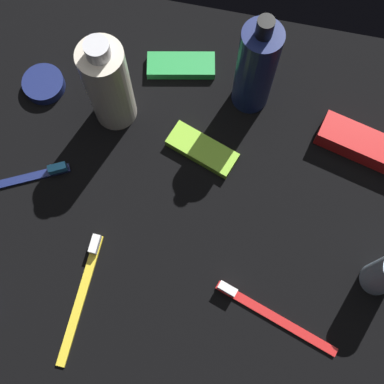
{
  "coord_description": "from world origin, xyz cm",
  "views": [
    {
      "loc": [
        4.36,
        -20.89,
        73.45
      ],
      "look_at": [
        0.0,
        0.0,
        3.0
      ],
      "focal_mm": 49.7,
      "sensor_mm": 36.0,
      "label": 1
    }
  ],
  "objects_px": {
    "snack_bar_green": "(181,65)",
    "cream_tin_left": "(44,84)",
    "bodywash_bottle": "(108,85)",
    "snack_bar_lime": "(203,150)",
    "toothbrush_navy": "(16,180)",
    "lotion_bottle": "(256,68)",
    "toothbrush_yellow": "(82,290)",
    "toothpaste_box_red": "(377,151)",
    "toothbrush_red": "(269,314)"
  },
  "relations": [
    {
      "from": "toothbrush_navy",
      "to": "snack_bar_green",
      "type": "xyz_separation_m",
      "value": [
        0.2,
        0.23,
        0.0
      ]
    },
    {
      "from": "cream_tin_left",
      "to": "bodywash_bottle",
      "type": "bearing_deg",
      "value": -8.73
    },
    {
      "from": "toothbrush_yellow",
      "to": "snack_bar_lime",
      "type": "distance_m",
      "value": 0.26
    },
    {
      "from": "toothbrush_navy",
      "to": "toothpaste_box_red",
      "type": "xyz_separation_m",
      "value": [
        0.5,
        0.15,
        0.01
      ]
    },
    {
      "from": "toothpaste_box_red",
      "to": "snack_bar_lime",
      "type": "bearing_deg",
      "value": -155.31
    },
    {
      "from": "toothbrush_red",
      "to": "snack_bar_lime",
      "type": "distance_m",
      "value": 0.25
    },
    {
      "from": "bodywash_bottle",
      "to": "snack_bar_green",
      "type": "relative_size",
      "value": 1.76
    },
    {
      "from": "toothbrush_red",
      "to": "toothbrush_navy",
      "type": "bearing_deg",
      "value": 163.94
    },
    {
      "from": "toothpaste_box_red",
      "to": "bodywash_bottle",
      "type": "bearing_deg",
      "value": -164.54
    },
    {
      "from": "toothpaste_box_red",
      "to": "cream_tin_left",
      "type": "distance_m",
      "value": 0.51
    },
    {
      "from": "toothbrush_navy",
      "to": "cream_tin_left",
      "type": "bearing_deg",
      "value": 91.06
    },
    {
      "from": "toothbrush_red",
      "to": "snack_bar_green",
      "type": "xyz_separation_m",
      "value": [
        -0.19,
        0.34,
        0.0
      ]
    },
    {
      "from": "lotion_bottle",
      "to": "toothpaste_box_red",
      "type": "distance_m",
      "value": 0.22
    },
    {
      "from": "lotion_bottle",
      "to": "snack_bar_lime",
      "type": "bearing_deg",
      "value": -116.87
    },
    {
      "from": "toothbrush_yellow",
      "to": "snack_bar_lime",
      "type": "relative_size",
      "value": 1.73
    },
    {
      "from": "toothpaste_box_red",
      "to": "snack_bar_lime",
      "type": "height_order",
      "value": "toothpaste_box_red"
    },
    {
      "from": "toothpaste_box_red",
      "to": "snack_bar_lime",
      "type": "xyz_separation_m",
      "value": [
        -0.25,
        -0.05,
        -0.01
      ]
    },
    {
      "from": "snack_bar_green",
      "to": "cream_tin_left",
      "type": "relative_size",
      "value": 1.65
    },
    {
      "from": "toothbrush_yellow",
      "to": "snack_bar_lime",
      "type": "height_order",
      "value": "toothbrush_yellow"
    },
    {
      "from": "toothbrush_navy",
      "to": "cream_tin_left",
      "type": "height_order",
      "value": "toothbrush_navy"
    },
    {
      "from": "snack_bar_lime",
      "to": "toothbrush_red",
      "type": "bearing_deg",
      "value": -38.39
    },
    {
      "from": "snack_bar_green",
      "to": "snack_bar_lime",
      "type": "bearing_deg",
      "value": -76.36
    },
    {
      "from": "bodywash_bottle",
      "to": "toothbrush_yellow",
      "type": "height_order",
      "value": "bodywash_bottle"
    },
    {
      "from": "lotion_bottle",
      "to": "cream_tin_left",
      "type": "bearing_deg",
      "value": -171.46
    },
    {
      "from": "toothbrush_yellow",
      "to": "toothbrush_navy",
      "type": "relative_size",
      "value": 1.08
    },
    {
      "from": "bodywash_bottle",
      "to": "cream_tin_left",
      "type": "xyz_separation_m",
      "value": [
        -0.12,
        0.02,
        -0.08
      ]
    },
    {
      "from": "lotion_bottle",
      "to": "toothbrush_navy",
      "type": "bearing_deg",
      "value": -146.73
    },
    {
      "from": "toothbrush_red",
      "to": "snack_bar_green",
      "type": "relative_size",
      "value": 1.68
    },
    {
      "from": "bodywash_bottle",
      "to": "toothbrush_yellow",
      "type": "relative_size",
      "value": 1.01
    },
    {
      "from": "snack_bar_lime",
      "to": "snack_bar_green",
      "type": "height_order",
      "value": "same"
    },
    {
      "from": "bodywash_bottle",
      "to": "toothpaste_box_red",
      "type": "xyz_separation_m",
      "value": [
        0.39,
        0.01,
        -0.07
      ]
    },
    {
      "from": "snack_bar_lime",
      "to": "bodywash_bottle",
      "type": "bearing_deg",
      "value": -175.04
    },
    {
      "from": "snack_bar_green",
      "to": "bodywash_bottle",
      "type": "bearing_deg",
      "value": -142.5
    },
    {
      "from": "lotion_bottle",
      "to": "toothbrush_red",
      "type": "bearing_deg",
      "value": -75.52
    },
    {
      "from": "toothbrush_red",
      "to": "snack_bar_lime",
      "type": "bearing_deg",
      "value": 121.99
    },
    {
      "from": "bodywash_bottle",
      "to": "cream_tin_left",
      "type": "distance_m",
      "value": 0.14
    },
    {
      "from": "bodywash_bottle",
      "to": "toothbrush_red",
      "type": "height_order",
      "value": "bodywash_bottle"
    },
    {
      "from": "bodywash_bottle",
      "to": "toothbrush_yellow",
      "type": "bearing_deg",
      "value": -85.54
    },
    {
      "from": "toothbrush_yellow",
      "to": "snack_bar_green",
      "type": "bearing_deg",
      "value": 80.76
    },
    {
      "from": "toothbrush_yellow",
      "to": "toothpaste_box_red",
      "type": "xyz_separation_m",
      "value": [
        0.37,
        0.28,
        0.01
      ]
    },
    {
      "from": "toothbrush_yellow",
      "to": "snack_bar_lime",
      "type": "bearing_deg",
      "value": 62.74
    },
    {
      "from": "bodywash_bottle",
      "to": "toothpaste_box_red",
      "type": "distance_m",
      "value": 0.39
    },
    {
      "from": "bodywash_bottle",
      "to": "snack_bar_lime",
      "type": "distance_m",
      "value": 0.16
    },
    {
      "from": "lotion_bottle",
      "to": "toothbrush_navy",
      "type": "relative_size",
      "value": 1.18
    },
    {
      "from": "snack_bar_lime",
      "to": "toothbrush_navy",
      "type": "bearing_deg",
      "value": -139.01
    },
    {
      "from": "toothpaste_box_red",
      "to": "snack_bar_green",
      "type": "xyz_separation_m",
      "value": [
        -0.31,
        0.08,
        -0.01
      ]
    },
    {
      "from": "toothbrush_navy",
      "to": "snack_bar_lime",
      "type": "bearing_deg",
      "value": 21.37
    },
    {
      "from": "toothbrush_yellow",
      "to": "toothbrush_red",
      "type": "height_order",
      "value": "same"
    },
    {
      "from": "bodywash_bottle",
      "to": "snack_bar_lime",
      "type": "relative_size",
      "value": 1.76
    },
    {
      "from": "bodywash_bottle",
      "to": "cream_tin_left",
      "type": "height_order",
      "value": "bodywash_bottle"
    }
  ]
}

